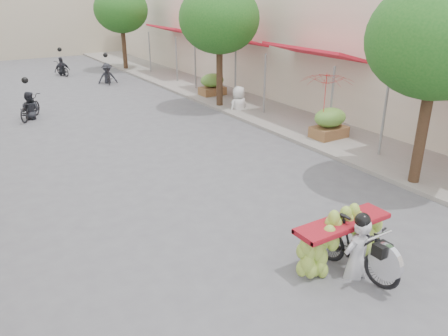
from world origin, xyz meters
TOP-DOWN VIEW (x-y plane):
  - sidewalk_right at (7.00, 15.00)m, footprint 4.00×60.00m
  - shophouse_row_right at (11.99, 14.00)m, footprint 9.77×40.00m
  - far_building at (0.00, 38.00)m, footprint 20.00×6.00m
  - street_tree_near at (5.40, 4.00)m, footprint 3.40×3.40m
  - street_tree_mid at (5.40, 14.00)m, footprint 3.40×3.40m
  - street_tree_far at (5.40, 26.00)m, footprint 3.40×3.40m
  - produce_crate_mid at (6.20, 8.00)m, footprint 1.20×0.88m
  - produce_crate_far at (6.20, 16.00)m, footprint 1.20×0.88m
  - banana_motorbike at (1.01, 2.18)m, footprint 2.20×1.94m
  - market_umbrella at (5.83, 7.93)m, footprint 2.09×2.09m
  - pedestrian at (5.79, 13.03)m, footprint 0.99×0.63m
  - bg_motorbike_a at (-2.14, 16.49)m, footprint 1.43×1.79m
  - bg_motorbike_b at (2.92, 22.13)m, footprint 1.14×1.98m
  - bg_motorbike_c at (1.34, 26.08)m, footprint 1.05×1.61m

SIDE VIEW (x-z plane):
  - sidewalk_right at x=7.00m, z-range 0.00..0.12m
  - banana_motorbike at x=1.01m, z-range -0.36..1.79m
  - produce_crate_mid at x=6.20m, z-range 0.13..1.29m
  - produce_crate_far at x=6.20m, z-range 0.13..1.29m
  - bg_motorbike_a at x=-2.14m, z-range -0.24..1.71m
  - bg_motorbike_c at x=1.34m, z-range -0.16..1.79m
  - bg_motorbike_b at x=2.92m, z-range -0.15..1.80m
  - pedestrian at x=5.79m, z-range 0.12..2.06m
  - market_umbrella at x=5.83m, z-range 1.60..3.22m
  - shophouse_row_right at x=11.99m, z-range 0.00..6.00m
  - far_building at x=0.00m, z-range 0.00..7.00m
  - street_tree_near at x=5.40m, z-range 1.16..6.41m
  - street_tree_mid at x=5.40m, z-range 1.16..6.41m
  - street_tree_far at x=5.40m, z-range 1.16..6.41m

